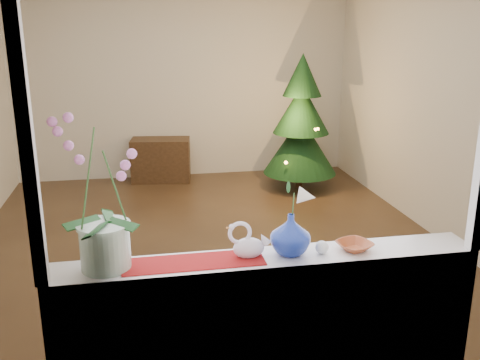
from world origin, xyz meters
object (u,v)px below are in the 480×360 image
at_px(side_table, 161,160).
at_px(xmas_tree, 301,122).
at_px(paperweight, 322,247).
at_px(orchid_pot, 101,194).
at_px(blue_vase, 291,231).
at_px(amber_dish, 355,247).
at_px(swan, 249,240).

bearing_deg(side_table, xmas_tree, -11.80).
bearing_deg(paperweight, orchid_pot, 178.38).
bearing_deg(paperweight, blue_vase, 170.44).
height_order(blue_vase, side_table, blue_vase).
bearing_deg(amber_dish, orchid_pot, 179.11).
xyz_separation_m(blue_vase, paperweight, (0.16, -0.03, -0.09)).
distance_m(paperweight, amber_dish, 0.18).
relative_size(blue_vase, amber_dish, 1.64).
height_order(paperweight, xmas_tree, xmas_tree).
xyz_separation_m(orchid_pot, xmas_tree, (2.19, 3.97, -0.44)).
height_order(swan, xmas_tree, xmas_tree).
distance_m(orchid_pot, xmas_tree, 4.56).
relative_size(paperweight, xmas_tree, 0.04).
bearing_deg(swan, side_table, 117.64).
bearing_deg(orchid_pot, blue_vase, -0.20).
distance_m(orchid_pot, swan, 0.76).
bearing_deg(side_table, swan, -78.79).
height_order(swan, blue_vase, blue_vase).
distance_m(blue_vase, paperweight, 0.19).
xyz_separation_m(blue_vase, xmas_tree, (1.27, 3.98, -0.19)).
distance_m(swan, paperweight, 0.38).
xyz_separation_m(paperweight, side_table, (-0.64, 4.63, -0.67)).
distance_m(orchid_pot, paperweight, 1.13).
relative_size(swan, blue_vase, 0.88).
distance_m(orchid_pot, amber_dish, 1.31).
xyz_separation_m(orchid_pot, paperweight, (1.08, -0.03, -0.34)).
xyz_separation_m(swan, blue_vase, (0.22, 0.00, 0.03)).
bearing_deg(blue_vase, xmas_tree, 72.25).
bearing_deg(amber_dish, swan, 178.61).
relative_size(paperweight, amber_dish, 0.46).
distance_m(blue_vase, side_table, 4.69).
bearing_deg(side_table, blue_vase, -76.10).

